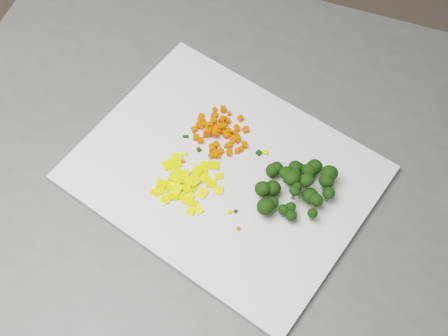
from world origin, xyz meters
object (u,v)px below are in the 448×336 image
Objects in this scene: counter_block at (249,272)px; pepper_pile at (187,180)px; cutting_board at (224,173)px; broccoli_pile at (292,181)px; carrot_pile at (219,128)px.

counter_block is 9.64× the size of pepper_pile.
cutting_board is at bearing -124.95° from counter_block.
broccoli_pile reaches higher than cutting_board.
pepper_pile reaches higher than counter_block.
pepper_pile is (-0.03, -0.05, 0.01)m from cutting_board.
pepper_pile is at bearing -149.63° from broccoli_pile.
counter_block is 2.49× the size of cutting_board.
cutting_board is at bearing -48.62° from carrot_pile.
pepper_pile is 0.15m from broccoli_pile.
carrot_pile reaches higher than counter_block.
carrot_pile is (-0.04, 0.05, 0.02)m from cutting_board.
pepper_pile is (-0.06, -0.09, 0.47)m from counter_block.
counter_block is 11.19× the size of carrot_pile.
carrot_pile is 0.83× the size of broccoli_pile.
cutting_board is 0.06m from pepper_pile.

